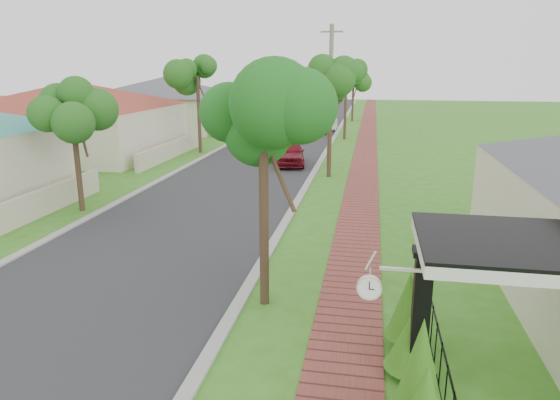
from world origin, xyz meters
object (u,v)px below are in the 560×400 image
Objects in this scene: parked_car_white at (325,124)px; parked_car_red at (290,153)px; near_tree at (263,125)px; utility_pole at (330,97)px; station_clock at (372,286)px; porch_post at (420,324)px.

parked_car_red is at bearing -85.27° from parked_car_white.
near_tree is 17.24m from utility_pole.
station_clock is at bearing -83.08° from utility_pole.
parked_car_white is 32.58m from near_tree.
porch_post is at bearing 24.93° from station_clock.
near_tree is (2.24, -17.33, 3.56)m from parked_car_red.
station_clock is at bearing -76.43° from parked_car_white.
porch_post is at bearing -74.96° from parked_car_white.
parked_car_white is 0.55× the size of utility_pole.
near_tree is (1.67, -32.34, 3.56)m from parked_car_white.
porch_post is 2.38× the size of station_clock.
porch_post is 0.63× the size of parked_car_red.
parked_car_red is 3.92m from utility_pole.
parked_car_red is at bearing 103.05° from station_clock.
parked_car_white is at bearing 96.33° from utility_pole.
parked_car_white is at bearing 98.14° from porch_post.
station_clock is (4.69, -20.23, 1.27)m from parked_car_red.
station_clock is at bearing -86.28° from parked_car_red.
porch_post reaches higher than parked_car_red.
utility_pole is (-3.30, 19.73, 2.77)m from porch_post.
parked_car_white is at bearing 78.49° from parked_car_red.
porch_post is 20.59m from parked_car_red.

